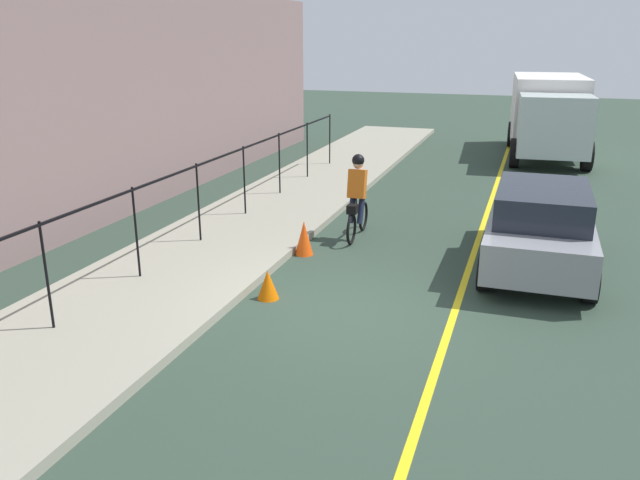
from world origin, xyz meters
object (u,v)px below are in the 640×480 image
object	(u,v)px
box_truck_background	(548,113)
traffic_cone_far	(304,238)
patrol_sedan	(540,225)
cyclist_lead	(357,197)
traffic_cone_near	(268,285)

from	to	relation	value
box_truck_background	traffic_cone_far	distance (m)	13.88
patrol_sedan	box_truck_background	world-z (taller)	box_truck_background
cyclist_lead	traffic_cone_far	xyz separation A→B (m)	(-1.37, 0.70, -0.57)
traffic_cone_near	traffic_cone_far	bearing A→B (deg)	4.90
box_truck_background	traffic_cone_near	xyz separation A→B (m)	(-15.36, 4.32, -1.30)
patrol_sedan	cyclist_lead	bearing A→B (deg)	79.58
traffic_cone_far	cyclist_lead	bearing A→B (deg)	-27.13
cyclist_lead	traffic_cone_far	distance (m)	1.64
cyclist_lead	box_truck_background	world-z (taller)	box_truck_background
cyclist_lead	patrol_sedan	world-z (taller)	cyclist_lead
cyclist_lead	box_truck_background	distance (m)	12.31
patrol_sedan	traffic_cone_far	size ratio (longest dim) A/B	6.38
cyclist_lead	traffic_cone_far	world-z (taller)	cyclist_lead
cyclist_lead	traffic_cone_far	bearing A→B (deg)	151.68
cyclist_lead	patrol_sedan	distance (m)	3.76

